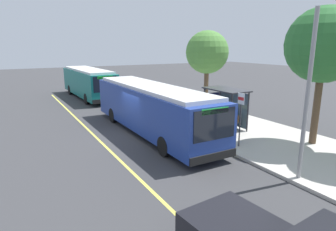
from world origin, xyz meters
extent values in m
plane|color=#38383A|center=(0.00, 0.00, 0.00)|extent=(120.00, 120.00, 0.00)
cube|color=#B7B2A8|center=(0.00, 6.00, 0.07)|extent=(44.00, 6.40, 0.15)
cube|color=#E0D64C|center=(0.00, -2.20, 0.00)|extent=(36.00, 0.14, 0.01)
cube|color=navy|center=(0.07, 1.00, 1.55)|extent=(12.11, 2.64, 2.40)
cube|color=silver|center=(0.07, 1.00, 2.85)|extent=(11.14, 2.38, 0.20)
cube|color=black|center=(6.13, 1.04, 1.98)|extent=(0.06, 2.17, 1.34)
cube|color=black|center=(0.06, 2.29, 1.84)|extent=(10.64, 0.12, 1.06)
cube|color=yellow|center=(0.06, 2.29, 0.57)|extent=(11.48, 0.11, 0.28)
cube|color=#26D83F|center=(6.14, 1.04, 2.57)|extent=(0.04, 1.40, 0.24)
cube|color=black|center=(6.15, 1.04, 0.53)|extent=(0.10, 2.50, 0.36)
cylinder|color=black|center=(3.81, 2.18, 0.50)|extent=(1.00, 0.29, 1.00)
cylinder|color=black|center=(3.83, -0.13, 0.50)|extent=(1.00, 0.29, 1.00)
cylinder|color=black|center=(-3.56, 2.13, 0.50)|extent=(1.00, 0.29, 1.00)
cylinder|color=black|center=(-3.55, -0.18, 0.50)|extent=(1.00, 0.29, 1.00)
cube|color=#146B66|center=(-14.23, 0.90, 1.55)|extent=(10.73, 2.85, 2.40)
cube|color=silver|center=(-14.23, 0.90, 2.85)|extent=(9.87, 2.57, 0.20)
cube|color=black|center=(-8.89, 1.05, 1.98)|extent=(0.10, 2.17, 1.34)
cube|color=black|center=(-14.27, 2.19, 1.84)|extent=(9.38, 0.30, 1.06)
cube|color=silver|center=(-14.27, 2.19, 0.57)|extent=(10.13, 0.31, 0.28)
cube|color=#26D83F|center=(-8.88, 1.05, 2.57)|extent=(0.07, 1.40, 0.24)
cube|color=black|center=(-8.87, 1.05, 0.53)|extent=(0.15, 2.50, 0.36)
cylinder|color=black|center=(-10.96, 2.15, 0.50)|extent=(1.01, 0.31, 1.00)
cylinder|color=black|center=(-10.90, -0.16, 0.50)|extent=(1.01, 0.31, 1.00)
cylinder|color=black|center=(-17.46, 1.97, 0.50)|extent=(1.01, 0.31, 1.00)
cylinder|color=black|center=(-17.40, -0.34, 0.50)|extent=(1.01, 0.31, 1.00)
cylinder|color=black|center=(10.62, -1.03, 0.38)|extent=(0.78, 0.31, 0.76)
cylinder|color=#333338|center=(3.06, 5.99, 1.35)|extent=(0.10, 0.10, 2.40)
cylinder|color=#333338|center=(3.06, 4.69, 1.35)|extent=(0.10, 0.10, 2.40)
cylinder|color=#333338|center=(0.46, 5.99, 1.35)|extent=(0.10, 0.10, 2.40)
cylinder|color=#333338|center=(0.46, 4.69, 1.35)|extent=(0.10, 0.10, 2.40)
cube|color=#333338|center=(1.76, 5.34, 2.59)|extent=(2.90, 1.60, 0.08)
cube|color=#4C606B|center=(1.76, 5.99, 1.35)|extent=(2.47, 0.04, 2.16)
cube|color=navy|center=(0.46, 5.34, 1.30)|extent=(0.06, 1.11, 1.82)
cube|color=brown|center=(1.87, 5.40, 0.60)|extent=(1.60, 0.44, 0.06)
cube|color=brown|center=(1.87, 5.64, 0.88)|extent=(1.60, 0.05, 0.44)
cube|color=#333338|center=(1.15, 5.40, 0.38)|extent=(0.08, 0.40, 0.45)
cube|color=#333338|center=(2.59, 5.40, 0.38)|extent=(0.08, 0.40, 0.45)
cylinder|color=#333338|center=(4.83, 3.72, 1.55)|extent=(0.07, 0.07, 2.80)
cube|color=white|center=(4.83, 3.70, 2.65)|extent=(0.44, 0.03, 0.56)
cube|color=red|center=(4.83, 3.68, 2.65)|extent=(0.40, 0.01, 0.16)
cylinder|color=#282D47|center=(3.68, 4.20, 0.57)|extent=(0.14, 0.14, 0.85)
cylinder|color=#282D47|center=(3.68, 4.02, 0.57)|extent=(0.14, 0.14, 0.85)
cube|color=#265999|center=(3.68, 4.11, 1.31)|extent=(0.24, 0.40, 0.62)
sphere|color=tan|center=(3.68, 4.11, 1.73)|extent=(0.22, 0.22, 0.22)
cylinder|color=brown|center=(-3.40, 7.68, 1.80)|extent=(0.36, 0.36, 3.30)
sphere|color=#4C8438|center=(-3.40, 7.68, 4.72)|extent=(3.36, 3.36, 3.36)
cylinder|color=brown|center=(6.38, 7.49, 2.00)|extent=(0.36, 0.36, 3.70)
sphere|color=#28662D|center=(6.38, 7.49, 5.26)|extent=(3.77, 3.77, 3.77)
cylinder|color=gray|center=(8.75, 3.22, 3.35)|extent=(0.16, 0.16, 6.40)
camera|label=1|loc=(15.43, -6.44, 5.22)|focal=31.00mm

